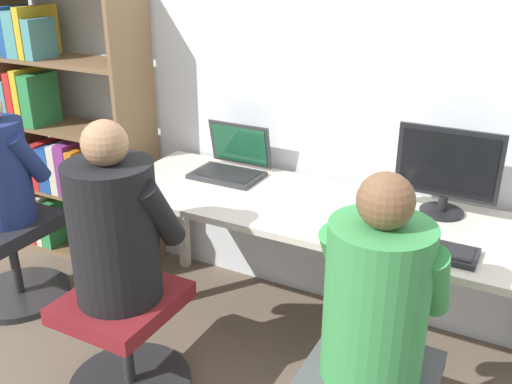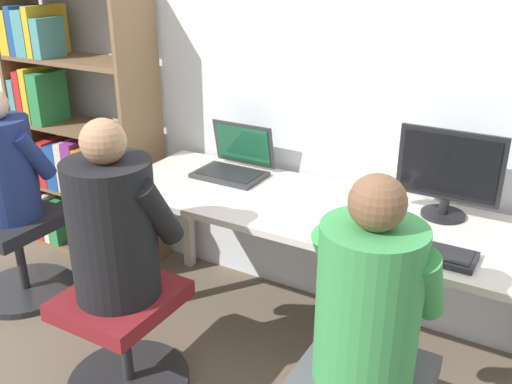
% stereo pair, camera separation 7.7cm
% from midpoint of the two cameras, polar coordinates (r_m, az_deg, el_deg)
% --- Properties ---
extents(ground_plane, '(14.00, 14.00, 0.00)m').
position_cam_midpoint_polar(ground_plane, '(2.65, 3.47, -18.23)').
color(ground_plane, brown).
extents(wall_back, '(10.00, 0.05, 2.60)m').
position_cam_midpoint_polar(wall_back, '(2.69, 11.23, 13.14)').
color(wall_back, silver).
rests_on(wall_back, ground_plane).
extents(desk, '(1.97, 0.65, 0.71)m').
position_cam_midpoint_polar(desk, '(2.54, 7.13, -2.90)').
color(desk, beige).
rests_on(desk, ground_plane).
extents(desktop_monitor, '(0.42, 0.18, 0.38)m').
position_cam_midpoint_polar(desktop_monitor, '(2.48, 19.54, 1.72)').
color(desktop_monitor, black).
rests_on(desktop_monitor, desk).
extents(laptop, '(0.34, 0.28, 0.24)m').
position_cam_midpoint_polar(laptop, '(2.85, -1.42, 2.78)').
color(laptop, '#2D2D30').
rests_on(laptop, desk).
extents(keyboard, '(0.41, 0.15, 0.03)m').
position_cam_midpoint_polar(keyboard, '(2.22, 17.00, -5.55)').
color(keyboard, '#232326').
rests_on(keyboard, desk).
extents(computer_mouse_by_keyboard, '(0.06, 0.10, 0.03)m').
position_cam_midpoint_polar(computer_mouse_by_keyboard, '(2.27, 10.34, -4.15)').
color(computer_mouse_by_keyboard, black).
rests_on(computer_mouse_by_keyboard, desk).
extents(office_chair_right, '(0.52, 0.52, 0.47)m').
position_cam_midpoint_polar(office_chair_right, '(2.51, -12.15, -13.90)').
color(office_chair_right, '#262628').
rests_on(office_chair_right, ground_plane).
extents(person_at_monitor, '(0.40, 0.35, 0.70)m').
position_cam_midpoint_polar(person_at_monitor, '(1.81, 12.49, -10.09)').
color(person_at_monitor, '#388C47').
rests_on(person_at_monitor, office_chair_left).
extents(person_at_laptop, '(0.42, 0.37, 0.73)m').
position_cam_midpoint_polar(person_at_laptop, '(2.25, -13.15, -3.03)').
color(person_at_laptop, black).
rests_on(person_at_laptop, office_chair_right).
extents(bookshelf, '(0.91, 0.33, 1.58)m').
position_cam_midpoint_polar(bookshelf, '(3.56, -17.78, 5.68)').
color(bookshelf, brown).
rests_on(bookshelf, ground_plane).
extents(office_chair_side, '(0.52, 0.52, 0.47)m').
position_cam_midpoint_polar(office_chair_side, '(3.30, -21.97, -5.58)').
color(office_chair_side, '#262628').
rests_on(office_chair_side, ground_plane).
extents(person_near_shelf, '(0.38, 0.34, 0.67)m').
position_cam_midpoint_polar(person_near_shelf, '(3.11, -23.24, 2.61)').
color(person_near_shelf, navy).
rests_on(person_near_shelf, office_chair_side).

